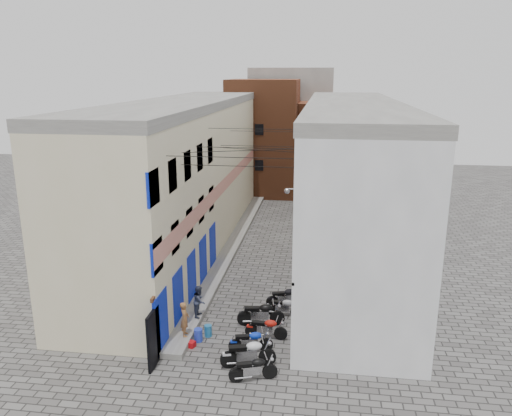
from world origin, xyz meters
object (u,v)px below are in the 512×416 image
at_px(motorcycle_b, 248,352).
at_px(person_b, 199,301).
at_px(motorcycle_a, 253,367).
at_px(motorcycle_e, 261,312).
at_px(motorcycle_f, 284,306).
at_px(motorcycle_c, 251,340).
at_px(person_a, 185,319).
at_px(motorcycle_d, 266,327).
at_px(water_jug_near, 198,335).
at_px(water_jug_far, 208,331).
at_px(motorcycle_g, 285,296).
at_px(red_crate, 190,344).

xyz_separation_m(motorcycle_b, person_b, (-2.64, 3.18, 0.35)).
height_order(motorcycle_a, motorcycle_e, motorcycle_e).
bearing_deg(motorcycle_b, motorcycle_f, 152.52).
bearing_deg(motorcycle_c, person_a, -111.88).
height_order(motorcycle_d, water_jug_near, motorcycle_d).
relative_size(motorcycle_e, water_jug_near, 3.82).
xyz_separation_m(motorcycle_b, motorcycle_c, (-0.06, 1.01, -0.10)).
relative_size(motorcycle_a, motorcycle_c, 1.01).
height_order(motorcycle_e, motorcycle_f, motorcycle_e).
bearing_deg(water_jug_far, motorcycle_d, 3.94).
height_order(motorcycle_g, person_a, person_a).
relative_size(motorcycle_c, motorcycle_f, 1.04).
height_order(motorcycle_d, motorcycle_e, motorcycle_e).
bearing_deg(motorcycle_b, water_jug_far, -148.92).
xyz_separation_m(motorcycle_d, person_a, (-3.23, -0.65, 0.47)).
distance_m(motorcycle_a, motorcycle_f, 5.03).
xyz_separation_m(motorcycle_f, water_jug_near, (-3.25, -2.66, -0.22)).
bearing_deg(motorcycle_g, motorcycle_b, -29.30).
bearing_deg(motorcycle_g, red_crate, -59.01).
xyz_separation_m(person_a, person_b, (0.17, 1.73, -0.02)).
xyz_separation_m(motorcycle_g, person_a, (-3.77, -3.64, 0.45)).
height_order(motorcycle_d, motorcycle_f, motorcycle_d).
relative_size(water_jug_near, water_jug_far, 1.10).
bearing_deg(water_jug_far, motorcycle_e, 31.23).
distance_m(motorcycle_a, person_a, 3.90).
bearing_deg(water_jug_far, water_jug_near, -124.35).
bearing_deg(motorcycle_a, motorcycle_f, 154.58).
distance_m(person_a, person_b, 1.74).
height_order(motorcycle_a, red_crate, motorcycle_a).
xyz_separation_m(motorcycle_c, motorcycle_f, (1.01, 3.15, -0.02)).
bearing_deg(motorcycle_f, motorcycle_g, -174.43).
xyz_separation_m(motorcycle_f, red_crate, (-3.45, -3.12, -0.37)).
bearing_deg(water_jug_far, motorcycle_c, -25.92).
distance_m(motorcycle_a, red_crate, 3.39).
xyz_separation_m(motorcycle_e, person_b, (-2.70, 0.00, 0.35)).
bearing_deg(water_jug_far, motorcycle_a, -50.45).
distance_m(motorcycle_g, water_jug_far, 4.32).
bearing_deg(motorcycle_b, water_jug_near, -137.73).
bearing_deg(motorcycle_f, person_b, -69.26).
relative_size(motorcycle_f, water_jug_near, 3.11).
distance_m(motorcycle_a, motorcycle_d, 2.94).
height_order(motorcycle_c, person_a, person_a).
distance_m(motorcycle_c, motorcycle_e, 2.18).
distance_m(motorcycle_a, motorcycle_c, 1.87).
distance_m(motorcycle_b, water_jug_far, 2.80).
bearing_deg(person_b, motorcycle_b, -140.79).
bearing_deg(motorcycle_e, water_jug_near, -62.93).
bearing_deg(person_a, motorcycle_c, -110.83).
height_order(motorcycle_f, water_jug_near, motorcycle_f).
relative_size(motorcycle_b, person_a, 1.44).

